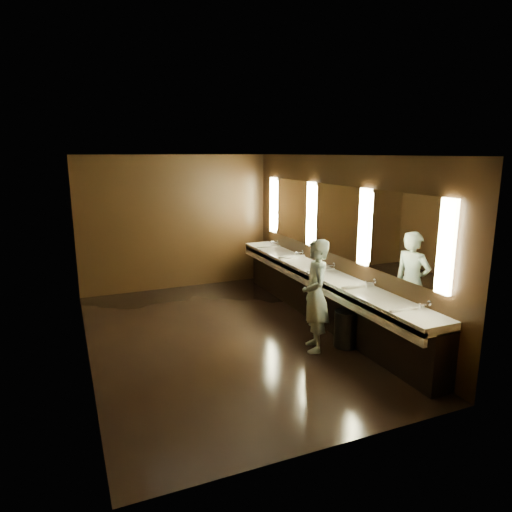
{
  "coord_description": "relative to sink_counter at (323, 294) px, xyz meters",
  "views": [
    {
      "loc": [
        -2.16,
        -6.36,
        2.84
      ],
      "look_at": [
        0.55,
        0.0,
        1.27
      ],
      "focal_mm": 32.0,
      "sensor_mm": 36.0,
      "label": 1
    }
  ],
  "objects": [
    {
      "name": "sink_counter",
      "position": [
        0.0,
        0.0,
        0.0
      ],
      "size": [
        0.55,
        5.4,
        1.01
      ],
      "color": "black",
      "rests_on": "floor"
    },
    {
      "name": "mirror_band",
      "position": [
        0.19,
        -0.0,
        1.25
      ],
      "size": [
        0.06,
        5.03,
        1.15
      ],
      "color": "#FBF5B7",
      "rests_on": "wall_right"
    },
    {
      "name": "wall_back",
      "position": [
        -1.79,
        3.0,
        0.9
      ],
      "size": [
        4.0,
        0.02,
        2.8
      ],
      "primitive_type": "cube",
      "color": "black",
      "rests_on": "floor"
    },
    {
      "name": "ceiling",
      "position": [
        -1.79,
        0.0,
        2.3
      ],
      "size": [
        4.0,
        6.0,
        0.02
      ],
      "primitive_type": "cube",
      "color": "#2D2D2B",
      "rests_on": "wall_back"
    },
    {
      "name": "floor",
      "position": [
        -1.79,
        0.0,
        -0.5
      ],
      "size": [
        6.0,
        6.0,
        0.0
      ],
      "primitive_type": "plane",
      "color": "black",
      "rests_on": "ground"
    },
    {
      "name": "person",
      "position": [
        -0.7,
        -0.92,
        0.33
      ],
      "size": [
        0.57,
        0.7,
        1.65
      ],
      "primitive_type": "imported",
      "rotation": [
        0.0,
        0.0,
        -1.9
      ],
      "color": "#94CBDD",
      "rests_on": "floor"
    },
    {
      "name": "wall_front",
      "position": [
        -1.79,
        -3.0,
        0.9
      ],
      "size": [
        4.0,
        0.02,
        2.8
      ],
      "primitive_type": "cube",
      "color": "black",
      "rests_on": "floor"
    },
    {
      "name": "wall_left",
      "position": [
        -3.79,
        0.0,
        0.9
      ],
      "size": [
        0.02,
        6.0,
        2.8
      ],
      "primitive_type": "cube",
      "color": "black",
      "rests_on": "floor"
    },
    {
      "name": "wall_right",
      "position": [
        0.21,
        0.0,
        0.9
      ],
      "size": [
        0.02,
        6.0,
        2.8
      ],
      "primitive_type": "cube",
      "color": "black",
      "rests_on": "floor"
    },
    {
      "name": "trash_bin",
      "position": [
        -0.22,
        -1.02,
        -0.22
      ],
      "size": [
        0.4,
        0.4,
        0.55
      ],
      "primitive_type": "cylinder",
      "rotation": [
        0.0,
        0.0,
        -0.15
      ],
      "color": "black",
      "rests_on": "floor"
    }
  ]
}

